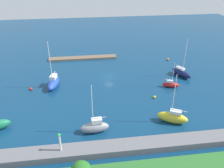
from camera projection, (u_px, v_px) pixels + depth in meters
water at (109, 77)px, 69.71m from camera, size 160.00×160.00×0.00m
pier_dock at (83, 58)px, 82.19m from camera, size 23.50×2.83×0.61m
breakwater at (129, 147)px, 43.07m from camera, size 56.57×3.40×1.37m
harbor_beacon at (60, 141)px, 40.30m from camera, size 0.56×0.56×3.73m
sailboat_blue_east_end at (53, 83)px, 63.76m from camera, size 3.90×7.53×13.00m
sailboat_red_along_channel at (171, 84)px, 63.88m from camera, size 4.74×2.75×7.26m
sailboat_gray_far_south at (95, 127)px, 47.08m from camera, size 5.90×2.31×10.90m
sailboat_navy_center_basin at (181, 73)px, 69.79m from camera, size 4.94×7.27×11.59m
sailboat_yellow_outer_mooring at (173, 117)px, 49.92m from camera, size 6.69×4.69×11.41m
mooring_buoy_yellow at (154, 97)px, 59.05m from camera, size 0.71×0.71×0.71m
mooring_buoy_orange at (168, 59)px, 80.96m from camera, size 0.75×0.75×0.75m
mooring_buoy_red at (31, 89)px, 62.66m from camera, size 0.76×0.76×0.76m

